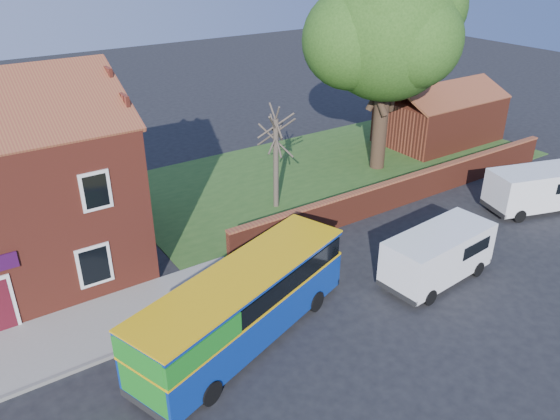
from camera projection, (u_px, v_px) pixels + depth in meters
ground at (280, 378)px, 17.70m from camera, size 120.00×120.00×0.00m
pavement at (14, 358)px, 18.44m from camera, size 18.00×3.50×0.12m
kerb at (25, 390)px, 17.14m from camera, size 18.00×0.15×0.14m
grass_strip at (337, 167)px, 33.81m from camera, size 26.00×12.00×0.04m
boundary_wall at (409, 189)px, 29.00m from camera, size 22.00×0.38×1.60m
outbuilding at (439, 118)px, 37.58m from camera, size 8.20×5.06×4.17m
bus at (238, 306)px, 18.51m from camera, size 9.36×5.20×2.78m
van_near at (438, 254)px, 22.26m from camera, size 5.17×2.42×2.21m
van_far at (538, 188)px, 28.04m from camera, size 5.48×3.47×2.24m
large_tree at (386, 34)px, 30.47m from camera, size 9.95×7.87×12.14m
bare_tree at (276, 159)px, 27.72m from camera, size 1.97×2.34×5.24m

